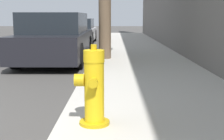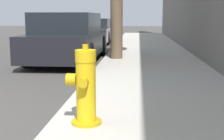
# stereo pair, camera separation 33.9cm
# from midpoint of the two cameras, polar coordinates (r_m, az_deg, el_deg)

# --- Properties ---
(fire_hydrant) EXTENTS (0.38, 0.39, 0.87)m
(fire_hydrant) POSITION_cam_midpoint_polar(r_m,az_deg,el_deg) (3.38, -2.03, -3.32)
(fire_hydrant) COLOR #C39C11
(fire_hydrant) RESTS_ON sidewalk_slab
(parked_car_near) EXTENTS (1.76, 4.51, 1.38)m
(parked_car_near) POSITION_cam_midpoint_polar(r_m,az_deg,el_deg) (9.16, -6.79, 5.84)
(parked_car_near) COLOR black
(parked_car_near) RESTS_ON ground_plane
(parked_car_mid) EXTENTS (1.84, 3.81, 1.19)m
(parked_car_mid) POSITION_cam_midpoint_polar(r_m,az_deg,el_deg) (15.41, -2.91, 7.13)
(parked_car_mid) COLOR #B7B7BC
(parked_car_mid) RESTS_ON ground_plane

